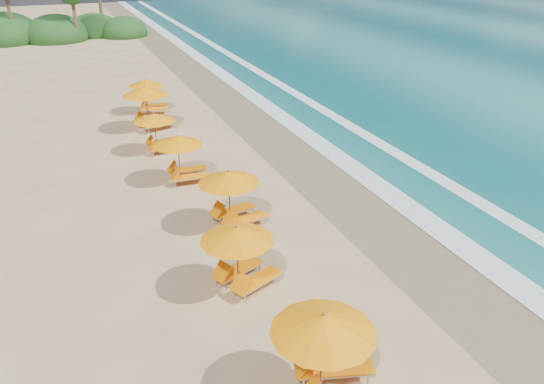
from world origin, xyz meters
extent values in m
plane|color=tan|center=(0.00, 0.00, 0.00)|extent=(160.00, 160.00, 0.00)
cube|color=#8D7854|center=(4.00, 0.00, 0.01)|extent=(4.00, 160.00, 0.01)
cube|color=white|center=(5.50, 0.00, 0.03)|extent=(1.20, 160.00, 0.01)
cube|color=white|center=(8.50, 0.00, 0.02)|extent=(0.80, 160.00, 0.01)
cylinder|color=olive|center=(-2.27, -8.52, 1.19)|extent=(0.06, 0.06, 2.39)
cone|color=orange|center=(-2.27, -8.52, 2.18)|extent=(3.06, 3.06, 0.48)
sphere|color=olive|center=(-2.27, -8.52, 2.45)|extent=(0.09, 0.09, 0.09)
cylinder|color=olive|center=(-2.68, -3.75, 1.09)|extent=(0.05, 0.05, 2.18)
cone|color=orange|center=(-2.68, -3.75, 2.00)|extent=(2.93, 2.93, 0.44)
sphere|color=olive|center=(-2.68, -3.75, 2.24)|extent=(0.08, 0.08, 0.08)
cylinder|color=olive|center=(-1.64, 0.17, 1.11)|extent=(0.06, 0.06, 2.22)
cone|color=orange|center=(-1.64, 0.17, 2.03)|extent=(2.72, 2.72, 0.45)
sphere|color=olive|center=(-1.64, 0.17, 2.28)|extent=(0.08, 0.08, 0.08)
cylinder|color=olive|center=(-2.42, 4.90, 1.07)|extent=(0.05, 0.05, 2.13)
cone|color=orange|center=(-2.42, 4.90, 1.95)|extent=(2.31, 2.31, 0.43)
sphere|color=olive|center=(-2.42, 4.90, 2.19)|extent=(0.08, 0.08, 0.08)
cylinder|color=olive|center=(-2.68, 8.89, 1.01)|extent=(0.05, 0.05, 2.01)
cone|color=orange|center=(-2.68, 8.89, 1.84)|extent=(2.12, 2.12, 0.40)
sphere|color=olive|center=(-2.68, 8.89, 2.06)|extent=(0.07, 0.07, 0.07)
cylinder|color=olive|center=(-2.41, 12.57, 1.23)|extent=(0.06, 0.06, 2.45)
cone|color=orange|center=(-2.41, 12.57, 2.24)|extent=(3.12, 3.12, 0.49)
sphere|color=olive|center=(-2.41, 12.57, 2.52)|extent=(0.09, 0.09, 0.09)
cylinder|color=olive|center=(-1.81, 15.86, 1.03)|extent=(0.05, 0.05, 2.07)
cone|color=orange|center=(-1.81, 15.86, 1.89)|extent=(2.53, 2.53, 0.42)
sphere|color=olive|center=(-1.81, 15.86, 2.12)|extent=(0.07, 0.07, 0.07)
ellipsoid|color=#163D14|center=(-6.00, 45.00, 0.62)|extent=(6.40, 6.40, 4.16)
ellipsoid|color=#163D14|center=(-11.00, 46.00, 0.70)|extent=(7.20, 7.20, 4.68)
ellipsoid|color=#163D14|center=(-2.00, 47.00, 0.55)|extent=(5.60, 5.60, 3.64)
ellipsoid|color=#163D14|center=(1.00, 45.00, 0.49)|extent=(5.00, 5.00, 3.25)
cylinder|color=brown|center=(-4.00, 43.00, 2.50)|extent=(0.36, 0.36, 5.00)
cylinder|color=brown|center=(-10.00, 44.00, 2.80)|extent=(0.36, 0.36, 5.60)
cylinder|color=brown|center=(-1.00, 47.00, 3.40)|extent=(0.36, 0.36, 6.80)
camera|label=1|loc=(-6.88, -16.68, 9.92)|focal=34.97mm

